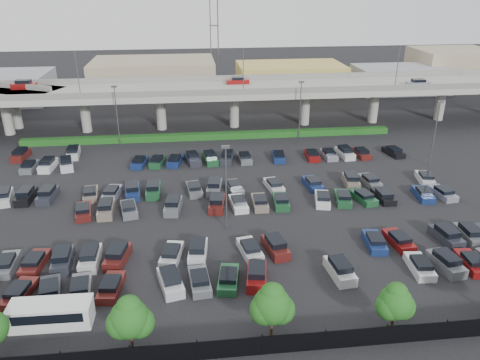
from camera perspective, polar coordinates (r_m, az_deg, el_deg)
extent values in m
plane|color=black|center=(62.00, -2.28, -2.34)|extent=(280.00, 280.00, 0.00)
cube|color=gray|center=(89.91, -3.95, 10.82)|extent=(150.00, 13.00, 1.10)
cube|color=slate|center=(83.59, -3.76, 10.58)|extent=(150.00, 0.50, 1.00)
cube|color=slate|center=(95.80, -4.16, 12.26)|extent=(150.00, 0.50, 1.00)
cylinder|color=gray|center=(96.64, -26.53, 6.91)|extent=(1.80, 1.80, 6.70)
cube|color=slate|center=(95.91, -26.87, 8.70)|extent=(2.60, 9.75, 0.50)
cylinder|color=gray|center=(92.77, -18.34, 7.60)|extent=(1.80, 1.80, 6.70)
cube|color=slate|center=(92.01, -18.60, 9.48)|extent=(2.60, 9.75, 0.50)
cylinder|color=gray|center=(90.92, -9.61, 8.16)|extent=(1.80, 1.80, 6.70)
cube|color=slate|center=(90.15, -9.75, 10.09)|extent=(2.60, 9.75, 0.50)
cylinder|color=gray|center=(91.20, -0.71, 8.54)|extent=(1.80, 1.80, 6.70)
cube|color=slate|center=(90.43, -0.72, 10.46)|extent=(2.60, 9.75, 0.50)
cylinder|color=gray|center=(93.61, 7.94, 8.71)|extent=(1.80, 1.80, 6.70)
cube|color=slate|center=(92.85, 8.05, 10.59)|extent=(2.60, 9.75, 0.50)
cylinder|color=gray|center=(97.97, 16.00, 8.70)|extent=(1.80, 1.80, 6.70)
cube|color=slate|center=(97.25, 16.21, 10.49)|extent=(2.60, 9.75, 0.50)
cylinder|color=gray|center=(104.05, 23.25, 8.54)|extent=(1.80, 1.80, 6.70)
cube|color=slate|center=(103.37, 23.53, 10.22)|extent=(2.60, 9.75, 0.50)
cube|color=maroon|center=(97.32, -24.84, 10.37)|extent=(4.40, 1.82, 1.05)
cube|color=black|center=(97.16, -24.92, 10.84)|extent=(2.60, 1.60, 0.65)
cube|color=maroon|center=(93.08, -0.29, 11.93)|extent=(4.40, 1.82, 0.82)
cube|color=black|center=(92.95, -0.29, 12.31)|extent=(2.30, 1.60, 0.50)
cube|color=gray|center=(97.15, 20.88, 10.91)|extent=(4.40, 1.82, 0.82)
cube|color=black|center=(97.03, 20.93, 11.27)|extent=(2.30, 1.60, 0.50)
cylinder|color=#4E4E53|center=(84.89, -19.16, 11.98)|extent=(0.14, 0.14, 8.00)
cylinder|color=#4E4E53|center=(83.51, 0.40, 13.07)|extent=(0.14, 0.14, 8.00)
cylinder|color=#4E4E53|center=(91.16, 18.62, 12.78)|extent=(0.14, 0.14, 8.00)
cylinder|color=gray|center=(99.97, -25.64, 7.57)|extent=(1.60, 1.60, 6.70)
cube|color=#134315|center=(84.96, -3.59, 5.37)|extent=(66.00, 1.60, 1.10)
cube|color=black|center=(38.30, 1.12, -19.65)|extent=(70.00, 0.06, 1.80)
cylinder|color=black|center=(38.38, -13.21, -20.11)|extent=(0.10, 0.10, 2.00)
cylinder|color=black|center=(38.04, -5.25, -19.94)|extent=(0.10, 0.10, 2.00)
cylinder|color=black|center=(38.34, 2.69, -19.41)|extent=(0.10, 0.10, 2.00)
cylinder|color=black|center=(39.29, 10.31, -18.57)|extent=(0.10, 0.10, 2.00)
cylinder|color=black|center=(40.83, 17.38, -17.51)|extent=(0.10, 0.10, 2.00)
cylinder|color=black|center=(42.90, 23.78, -16.33)|extent=(0.10, 0.10, 2.00)
cylinder|color=#332316|center=(39.36, -13.01, -18.81)|extent=(0.26, 0.26, 1.96)
sphere|color=#134914|center=(37.81, -13.35, -16.12)|extent=(3.04, 3.04, 3.04)
sphere|color=#134914|center=(38.14, -12.16, -16.64)|extent=(2.39, 2.39, 2.39)
sphere|color=#134914|center=(38.04, -14.25, -16.58)|extent=(2.39, 2.39, 2.39)
sphere|color=#134914|center=(37.36, -13.40, -14.98)|extent=(2.06, 2.06, 2.06)
cylinder|color=#332316|center=(39.67, 3.81, -17.71)|extent=(0.26, 0.26, 1.97)
sphere|color=#134914|center=(38.12, 3.91, -14.99)|extent=(3.07, 3.07, 3.07)
sphere|color=#134914|center=(38.65, 4.93, -15.44)|extent=(2.41, 2.41, 2.41)
sphere|color=#134914|center=(38.17, 2.99, -15.53)|extent=(2.41, 2.41, 2.41)
sphere|color=#134914|center=(37.68, 3.97, -13.83)|extent=(2.08, 2.08, 2.08)
cylinder|color=#332316|center=(42.07, 18.03, -16.38)|extent=(0.26, 0.26, 1.80)
sphere|color=#134914|center=(40.74, 18.42, -14.00)|extent=(2.79, 2.79, 2.79)
sphere|color=#134914|center=(41.36, 19.12, -14.34)|extent=(2.19, 2.19, 2.19)
sphere|color=#134914|center=(40.65, 17.69, -14.51)|extent=(2.19, 2.19, 2.19)
sphere|color=#134914|center=(40.37, 18.56, -12.99)|extent=(1.89, 1.89, 1.89)
cube|color=silver|center=(43.88, -21.99, -15.03)|extent=(6.73, 2.34, 1.95)
cube|color=black|center=(43.60, -22.09, -14.55)|extent=(5.80, 2.38, 0.88)
cube|color=silver|center=(43.24, -22.22, -13.90)|extent=(6.83, 2.44, 0.23)
cube|color=#551916|center=(48.51, -25.30, -12.44)|extent=(2.57, 4.65, 0.82)
cube|color=black|center=(48.01, -25.50, -11.96)|extent=(1.98, 2.55, 0.50)
cube|color=#292C36|center=(47.66, -22.11, -12.51)|extent=(2.72, 4.69, 0.82)
cube|color=black|center=(47.16, -22.28, -12.02)|extent=(2.06, 2.59, 0.50)
cube|color=slate|center=(46.97, -18.81, -12.54)|extent=(2.34, 4.59, 0.82)
cube|color=black|center=(46.45, -18.96, -12.05)|extent=(1.87, 2.48, 0.50)
cube|color=#551916|center=(46.42, -15.42, -12.53)|extent=(2.32, 4.58, 0.82)
cube|color=black|center=(45.90, -15.54, -12.04)|extent=(1.86, 2.47, 0.50)
cube|color=silver|center=(45.74, -8.47, -12.26)|extent=(2.81, 4.71, 1.05)
cube|color=black|center=(45.27, -8.53, -11.42)|extent=(2.17, 2.91, 0.65)
cube|color=slate|center=(45.74, -4.94, -12.24)|extent=(2.22, 4.55, 0.82)
cube|color=black|center=(45.22, -4.96, -11.74)|extent=(1.81, 2.44, 0.50)
cube|color=#1C512C|center=(45.85, -1.43, -12.05)|extent=(2.54, 4.64, 0.82)
cube|color=black|center=(45.32, -1.41, -11.55)|extent=(1.97, 2.54, 0.50)
cube|color=maroon|center=(46.05, 2.05, -11.70)|extent=(2.54, 4.64, 1.05)
cube|color=black|center=(45.58, 2.07, -10.86)|extent=(2.02, 2.83, 0.65)
cube|color=silver|center=(47.80, 12.06, -10.81)|extent=(2.26, 4.56, 1.05)
cube|color=black|center=(47.35, 12.15, -9.99)|extent=(1.86, 2.75, 0.65)
cube|color=white|center=(50.91, 21.04, -9.83)|extent=(2.17, 4.53, 0.82)
cube|color=black|center=(50.44, 21.24, -9.35)|extent=(1.78, 2.42, 0.50)
cube|color=slate|center=(52.12, 23.79, -9.35)|extent=(2.43, 4.61, 1.05)
cube|color=black|center=(51.70, 23.93, -8.58)|extent=(1.95, 2.80, 0.65)
cube|color=maroon|center=(53.55, 26.35, -9.07)|extent=(2.08, 4.50, 0.82)
cube|color=black|center=(53.10, 26.58, -8.61)|extent=(1.73, 2.39, 0.50)
cube|color=slate|center=(53.34, -26.56, -9.25)|extent=(2.02, 4.48, 0.82)
cube|color=black|center=(52.87, -26.75, -8.79)|extent=(1.70, 2.37, 0.50)
cube|color=#551916|center=(52.43, -23.71, -9.28)|extent=(2.22, 4.55, 0.82)
cube|color=black|center=(51.95, -23.88, -8.81)|extent=(1.81, 2.44, 0.50)
cube|color=#292C36|center=(51.59, -20.79, -9.17)|extent=(2.11, 4.51, 1.05)
cube|color=black|center=(51.17, -20.92, -8.39)|extent=(1.77, 2.70, 0.65)
cube|color=silver|center=(50.95, -17.76, -9.14)|extent=(1.86, 4.42, 1.05)
cube|color=black|center=(50.52, -17.88, -8.36)|extent=(1.62, 2.61, 0.65)
cube|color=#551916|center=(50.44, -14.67, -9.09)|extent=(2.61, 4.66, 1.05)
cube|color=black|center=(50.01, -14.76, -8.30)|extent=(2.06, 2.85, 0.65)
cube|color=silver|center=(49.94, -8.33, -9.02)|extent=(2.64, 4.67, 0.82)
cube|color=black|center=(49.44, -8.38, -8.52)|extent=(2.02, 2.57, 0.50)
cube|color=silver|center=(49.82, -5.14, -8.77)|extent=(2.28, 4.57, 1.05)
cube|color=black|center=(49.39, -5.18, -7.97)|extent=(1.87, 2.75, 0.65)
cube|color=silver|center=(50.22, 1.21, -8.53)|extent=(2.58, 4.66, 0.82)
cube|color=black|center=(49.73, 1.25, -8.04)|extent=(1.99, 2.55, 0.50)
cube|color=#551916|center=(50.56, 4.33, -8.21)|extent=(2.60, 4.66, 1.05)
cube|color=black|center=(50.13, 4.36, -7.41)|extent=(2.06, 2.85, 0.65)
cube|color=navy|center=(53.60, 16.07, -7.32)|extent=(2.27, 4.56, 0.82)
cube|color=black|center=(53.13, 16.22, -6.84)|extent=(1.83, 2.45, 0.50)
cube|color=maroon|center=(54.66, 18.76, -7.04)|extent=(2.26, 4.56, 0.82)
cube|color=black|center=(54.20, 18.93, -6.57)|extent=(1.83, 2.45, 0.50)
cube|color=#292C36|center=(57.08, 23.82, -6.38)|extent=(2.33, 4.58, 1.05)
cube|color=black|center=(56.70, 23.95, -5.66)|extent=(1.90, 2.77, 0.65)
cube|color=slate|center=(58.47, 26.17, -6.11)|extent=(1.98, 4.46, 1.05)
cube|color=black|center=(58.10, 26.31, -5.40)|extent=(1.70, 2.66, 0.65)
cube|color=#551916|center=(60.95, -18.52, -3.70)|extent=(2.54, 4.64, 0.82)
cube|color=black|center=(60.50, -18.63, -3.26)|extent=(1.97, 2.54, 0.50)
cube|color=slate|center=(60.35, -15.99, -3.52)|extent=(1.98, 4.46, 1.05)
cube|color=black|center=(60.00, -16.07, -2.82)|extent=(1.69, 2.66, 0.65)
cube|color=slate|center=(59.98, -13.38, -3.52)|extent=(2.65, 4.67, 0.82)
cube|color=black|center=(59.53, -13.46, -3.07)|extent=(2.02, 2.57, 0.50)
cube|color=slate|center=(59.45, -8.13, -3.21)|extent=(2.39, 4.60, 1.05)
cube|color=black|center=(59.09, -8.17, -2.50)|extent=(1.93, 2.79, 0.65)
cube|color=#551916|center=(59.49, -2.83, -2.97)|extent=(2.44, 4.62, 1.05)
cube|color=black|center=(59.12, -2.84, -2.26)|extent=(1.96, 2.81, 0.65)
cube|color=white|center=(59.75, -0.19, -2.94)|extent=(2.23, 4.55, 0.82)
cube|color=black|center=(59.29, -0.17, -2.48)|extent=(1.81, 2.44, 0.50)
cube|color=slate|center=(60.08, 2.42, -2.80)|extent=(1.90, 4.43, 0.82)
cube|color=black|center=(59.62, 2.46, -2.34)|extent=(1.64, 2.33, 0.50)
cube|color=#1C512C|center=(60.53, 5.00, -2.66)|extent=(2.13, 4.52, 0.82)
cube|color=black|center=(60.08, 5.06, -2.21)|extent=(1.76, 2.41, 0.50)
cube|color=white|center=(61.80, 10.01, -2.37)|extent=(2.70, 4.68, 0.82)
cube|color=black|center=(61.36, 10.10, -1.92)|extent=(2.05, 2.58, 0.50)
cube|color=#1C512C|center=(62.61, 12.43, -2.23)|extent=(2.59, 4.66, 0.82)
cube|color=black|center=(62.17, 12.54, -1.78)|extent=(1.99, 2.55, 0.50)
cube|color=#1C512C|center=(63.52, 14.78, -2.08)|extent=(2.77, 4.70, 0.82)
cube|color=black|center=(63.09, 14.90, -1.64)|extent=(2.08, 2.60, 0.50)
cube|color=black|center=(64.54, 17.07, -1.94)|extent=(1.97, 4.46, 0.82)
cube|color=black|center=(64.12, 17.20, -1.51)|extent=(1.68, 2.35, 0.50)
cube|color=navy|center=(66.87, 21.40, -1.66)|extent=(2.29, 4.57, 0.82)
cube|color=black|center=(66.46, 21.56, -1.24)|extent=(1.84, 2.46, 0.50)
cube|color=gray|center=(68.17, 23.46, -1.52)|extent=(2.35, 4.59, 0.82)
cube|color=black|center=(67.77, 23.62, -1.11)|extent=(1.88, 2.48, 0.50)
cube|color=silver|center=(68.41, -26.79, -1.96)|extent=(2.64, 4.67, 1.05)
cube|color=black|center=(68.10, -26.92, -1.33)|extent=(2.07, 2.86, 0.65)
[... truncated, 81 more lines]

